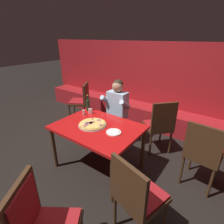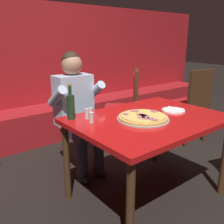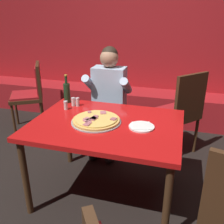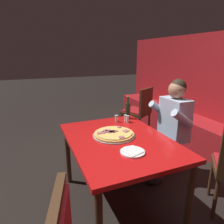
{
  "view_description": "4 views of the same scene",
  "coord_description": "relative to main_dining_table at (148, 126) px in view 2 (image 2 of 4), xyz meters",
  "views": [
    {
      "loc": [
        1.54,
        -1.75,
        2.01
      ],
      "look_at": [
        0.06,
        0.29,
        0.9
      ],
      "focal_mm": 28.0,
      "sensor_mm": 36.0,
      "label": 1
    },
    {
      "loc": [
        -1.49,
        -1.38,
        1.4
      ],
      "look_at": [
        -0.14,
        0.32,
        0.76
      ],
      "focal_mm": 40.0,
      "sensor_mm": 36.0,
      "label": 2
    },
    {
      "loc": [
        0.58,
        -1.85,
        1.66
      ],
      "look_at": [
        -0.01,
        0.22,
        0.77
      ],
      "focal_mm": 40.0,
      "sensor_mm": 36.0,
      "label": 3
    },
    {
      "loc": [
        1.64,
        -0.76,
        1.56
      ],
      "look_at": [
        -0.21,
        0.01,
        0.97
      ],
      "focal_mm": 32.0,
      "sensor_mm": 36.0,
      "label": 4
    }
  ],
  "objects": [
    {
      "name": "shaker_parmesan",
      "position": [
        -0.43,
        0.29,
        0.12
      ],
      "size": [
        0.04,
        0.04,
        0.09
      ],
      "color": "silver",
      "rests_on": "main_dining_table"
    },
    {
      "name": "plate_white_paper",
      "position": [
        0.31,
        -0.01,
        0.09
      ],
      "size": [
        0.21,
        0.21,
        0.02
      ],
      "color": "white",
      "rests_on": "main_dining_table"
    },
    {
      "name": "ground_plane",
      "position": [
        0.0,
        0.0,
        -0.68
      ],
      "size": [
        24.0,
        24.0,
        0.0
      ],
      "primitive_type": "plane",
      "color": "black"
    },
    {
      "name": "pizza",
      "position": [
        -0.08,
        -0.01,
        0.1
      ],
      "size": [
        0.43,
        0.43,
        0.05
      ],
      "color": "#9E9EA3",
      "rests_on": "main_dining_table"
    },
    {
      "name": "dining_chair_side_aisle",
      "position": [
        0.61,
        0.97,
        -0.09
      ],
      "size": [
        0.62,
        0.62,
        1.02
      ],
      "color": "#422816",
      "rests_on": "ground_plane"
    },
    {
      "name": "diner_seated_blue_shirt",
      "position": [
        -0.23,
        0.78,
        0.03
      ],
      "size": [
        0.53,
        0.53,
        1.27
      ],
      "color": "black",
      "rests_on": "ground_plane"
    },
    {
      "name": "shaker_red_pepper_flakes",
      "position": [
        -0.46,
        0.18,
        0.12
      ],
      "size": [
        0.04,
        0.04,
        0.09
      ],
      "color": "silver",
      "rests_on": "main_dining_table"
    },
    {
      "name": "booth_bench",
      "position": [
        0.0,
        1.86,
        -0.45
      ],
      "size": [
        6.46,
        0.48,
        0.46
      ],
      "primitive_type": "cube",
      "color": "#A3191E",
      "rests_on": "ground_plane"
    },
    {
      "name": "shaker_oregano",
      "position": [
        -0.39,
        0.3,
        0.12
      ],
      "size": [
        0.04,
        0.04,
        0.09
      ],
      "color": "silver",
      "rests_on": "main_dining_table"
    },
    {
      "name": "booth_wall_panel",
      "position": [
        0.0,
        2.18,
        0.27
      ],
      "size": [
        6.8,
        0.16,
        1.9
      ],
      "primitive_type": "cube",
      "color": "#A3191E",
      "rests_on": "ground_plane"
    },
    {
      "name": "main_dining_table",
      "position": [
        0.0,
        0.0,
        0.0
      ],
      "size": [
        1.27,
        0.94,
        0.76
      ],
      "color": "#422816",
      "rests_on": "ground_plane"
    },
    {
      "name": "beer_bottle",
      "position": [
        -0.54,
        0.37,
        0.19
      ],
      "size": [
        0.07,
        0.07,
        0.29
      ],
      "color": "#19381E",
      "rests_on": "main_dining_table"
    },
    {
      "name": "dining_chair_far_right",
      "position": [
        1.4,
        0.52,
        -0.08
      ],
      "size": [
        0.48,
        0.48,
        1.02
      ],
      "color": "#422816",
      "rests_on": "ground_plane"
    }
  ]
}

